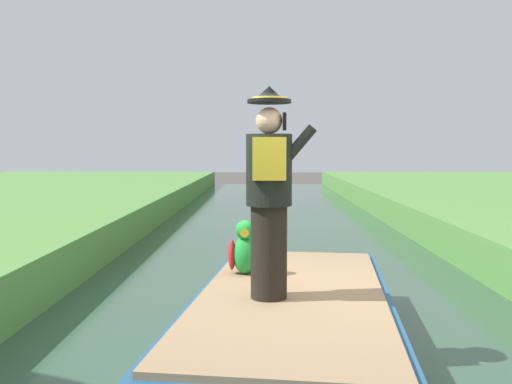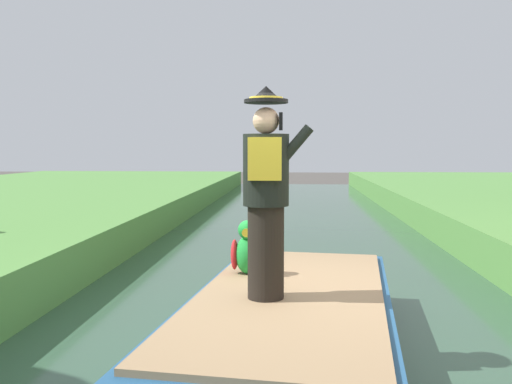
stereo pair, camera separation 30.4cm
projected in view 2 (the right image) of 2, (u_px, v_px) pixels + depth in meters
ground_plane at (291, 361)px, 5.21m from camera, size 80.00×80.00×0.00m
canal_water at (291, 356)px, 5.21m from camera, size 5.72×48.00×0.10m
boat at (291, 325)px, 5.05m from camera, size 2.27×4.38×0.61m
person_pirate at (266, 193)px, 4.75m from camera, size 0.61×0.42×1.85m
parrot_plush at (248, 251)px, 5.74m from camera, size 0.36×0.35×0.57m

